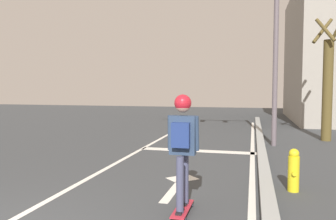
# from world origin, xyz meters

# --- Properties ---
(lane_line_center) EXTENTS (0.12, 20.00, 0.01)m
(lane_line_center) POSITION_xyz_m (-0.16, 6.00, 0.00)
(lane_line_center) COLOR silver
(lane_line_center) RESTS_ON ground
(lane_line_curbside) EXTENTS (0.12, 20.00, 0.01)m
(lane_line_curbside) POSITION_xyz_m (3.14, 6.00, 0.00)
(lane_line_curbside) COLOR silver
(lane_line_curbside) RESTS_ON ground
(stop_bar) EXTENTS (3.46, 0.40, 0.01)m
(stop_bar) POSITION_xyz_m (1.57, 7.16, 0.00)
(stop_bar) COLOR silver
(stop_bar) RESTS_ON ground
(lane_arrow_stem) EXTENTS (0.16, 1.40, 0.01)m
(lane_arrow_stem) POSITION_xyz_m (1.74, 3.20, 0.00)
(lane_arrow_stem) COLOR silver
(lane_arrow_stem) RESTS_ON ground
(lane_arrow_head) EXTENTS (0.71, 0.71, 0.01)m
(lane_arrow_head) POSITION_xyz_m (1.74, 4.05, 0.00)
(lane_arrow_head) COLOR silver
(lane_arrow_head) RESTS_ON ground
(curb_strip) EXTENTS (0.24, 24.00, 0.14)m
(curb_strip) POSITION_xyz_m (3.39, 6.00, 0.07)
(curb_strip) COLOR #989C99
(curb_strip) RESTS_ON ground
(skateboard) EXTENTS (0.23, 0.83, 0.07)m
(skateboard) POSITION_xyz_m (2.13, 2.17, 0.06)
(skateboard) COLOR #B22535
(skateboard) RESTS_ON ground
(skater) EXTENTS (0.47, 0.63, 1.71)m
(skater) POSITION_xyz_m (2.13, 2.16, 1.16)
(skater) COLOR #414460
(skater) RESTS_ON skateboard
(traffic_signal_mast) EXTENTS (5.15, 0.34, 5.92)m
(traffic_signal_mast) POSITION_xyz_m (2.36, 8.66, 4.37)
(traffic_signal_mast) COLOR #5D5359
(traffic_signal_mast) RESTS_ON ground
(fire_hydrant) EXTENTS (0.20, 0.30, 0.78)m
(fire_hydrant) POSITION_xyz_m (3.87, 3.70, 0.39)
(fire_hydrant) COLOR gold
(fire_hydrant) RESTS_ON ground
(roadside_tree) EXTENTS (1.04, 1.06, 4.38)m
(roadside_tree) POSITION_xyz_m (5.67, 10.21, 1.98)
(roadside_tree) COLOR brown
(roadside_tree) RESTS_ON ground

